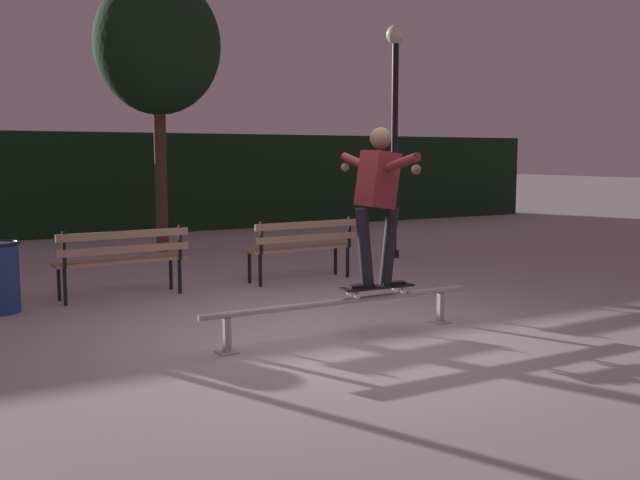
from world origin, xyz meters
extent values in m
plane|color=#ADAAA8|center=(0.00, 0.00, 0.00)|extent=(90.00, 90.00, 0.00)
cube|color=black|center=(0.00, 10.46, 1.12)|extent=(24.00, 1.20, 2.24)
cylinder|color=#9E9EA3|center=(0.00, -0.12, 0.35)|extent=(2.92, 0.06, 0.06)
cube|color=#9E9EA3|center=(-1.20, -0.12, 0.16)|extent=(0.06, 0.06, 0.32)
cube|color=#9E9EA3|center=(-1.20, -0.12, 0.01)|extent=(0.18, 0.18, 0.01)
cube|color=#9E9EA3|center=(1.20, -0.12, 0.16)|extent=(0.06, 0.06, 0.32)
cube|color=#9E9EA3|center=(1.20, -0.12, 0.01)|extent=(0.18, 0.18, 0.01)
cube|color=black|center=(0.39, -0.12, 0.45)|extent=(0.79, 0.23, 0.02)
cube|color=black|center=(0.39, -0.12, 0.46)|extent=(0.77, 0.22, 0.00)
cube|color=#9E9EA3|center=(0.65, -0.13, 0.44)|extent=(0.06, 0.17, 0.02)
cube|color=#9E9EA3|center=(0.12, -0.11, 0.44)|extent=(0.06, 0.17, 0.02)
cylinder|color=beige|center=(0.65, -0.21, 0.40)|extent=(0.05, 0.03, 0.05)
cylinder|color=beige|center=(0.66, -0.05, 0.40)|extent=(0.05, 0.03, 0.05)
cylinder|color=beige|center=(0.12, -0.19, 0.40)|extent=(0.05, 0.03, 0.05)
cylinder|color=beige|center=(0.13, -0.03, 0.40)|extent=(0.05, 0.03, 0.05)
cube|color=black|center=(0.57, -0.13, 0.48)|extent=(0.26, 0.11, 0.03)
cube|color=black|center=(0.21, -0.11, 0.48)|extent=(0.26, 0.11, 0.03)
cylinder|color=black|center=(0.53, -0.13, 0.85)|extent=(0.21, 0.13, 0.79)
cylinder|color=black|center=(0.25, -0.12, 0.85)|extent=(0.21, 0.13, 0.79)
cube|color=maroon|center=(0.39, -0.12, 1.51)|extent=(0.35, 0.37, 0.57)
cylinder|color=maroon|center=(0.37, -0.50, 1.67)|extent=(0.11, 0.61, 0.21)
cylinder|color=maroon|center=(0.41, 0.26, 1.67)|extent=(0.11, 0.61, 0.21)
sphere|color=brown|center=(0.36, -0.78, 1.62)|extent=(0.09, 0.09, 0.09)
sphere|color=brown|center=(0.42, 0.54, 1.62)|extent=(0.09, 0.09, 0.09)
sphere|color=brown|center=(0.42, -0.12, 1.91)|extent=(0.21, 0.21, 0.21)
cube|color=black|center=(-0.70, 3.08, 0.22)|extent=(0.04, 0.04, 0.44)
cube|color=black|center=(-0.69, 2.76, 0.22)|extent=(0.04, 0.04, 0.44)
cube|color=black|center=(-0.68, 2.72, 0.66)|extent=(0.04, 0.04, 0.44)
cube|color=black|center=(-2.11, 3.01, 0.22)|extent=(0.04, 0.04, 0.44)
cube|color=black|center=(-2.09, 2.69, 0.22)|extent=(0.04, 0.04, 0.44)
cube|color=black|center=(-2.09, 2.65, 0.66)|extent=(0.04, 0.04, 0.44)
cube|color=#A38460|center=(-1.40, 3.02, 0.46)|extent=(1.60, 0.17, 0.04)
cube|color=#A38460|center=(-1.40, 2.88, 0.46)|extent=(1.60, 0.17, 0.04)
cube|color=#A38460|center=(-1.39, 2.74, 0.46)|extent=(1.60, 0.17, 0.04)
cube|color=#A38460|center=(-1.39, 2.67, 0.62)|extent=(1.60, 0.11, 0.09)
cube|color=#A38460|center=(-1.39, 2.67, 0.80)|extent=(1.60, 0.11, 0.09)
cube|color=black|center=(1.79, 3.08, 0.22)|extent=(0.04, 0.04, 0.44)
cube|color=black|center=(1.81, 2.76, 0.22)|extent=(0.04, 0.04, 0.44)
cube|color=black|center=(1.81, 2.72, 0.66)|extent=(0.04, 0.04, 0.44)
cube|color=black|center=(0.39, 3.01, 0.22)|extent=(0.04, 0.04, 0.44)
cube|color=black|center=(0.40, 2.69, 0.22)|extent=(0.04, 0.04, 0.44)
cube|color=black|center=(0.40, 2.65, 0.66)|extent=(0.04, 0.04, 0.44)
cube|color=#A38460|center=(1.09, 3.02, 0.46)|extent=(1.60, 0.17, 0.04)
cube|color=#A38460|center=(1.10, 2.88, 0.46)|extent=(1.60, 0.17, 0.04)
cube|color=#A38460|center=(1.10, 2.74, 0.46)|extent=(1.60, 0.17, 0.04)
cube|color=#A38460|center=(1.11, 2.67, 0.62)|extent=(1.60, 0.11, 0.09)
cube|color=#A38460|center=(1.11, 2.67, 0.80)|extent=(1.60, 0.11, 0.09)
cylinder|color=#4C3828|center=(0.34, 6.87, 1.37)|extent=(0.22, 0.22, 2.75)
ellipsoid|color=black|center=(0.34, 6.87, 3.70)|extent=(2.23, 2.23, 2.46)
cylinder|color=black|center=(3.56, 4.12, 1.80)|extent=(0.11, 0.11, 3.60)
sphere|color=#F2EACC|center=(3.56, 4.12, 3.74)|extent=(0.32, 0.32, 0.32)
cylinder|color=black|center=(3.56, 4.12, 0.06)|extent=(0.20, 0.20, 0.12)
camera|label=1|loc=(-3.51, -5.97, 1.75)|focal=40.39mm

